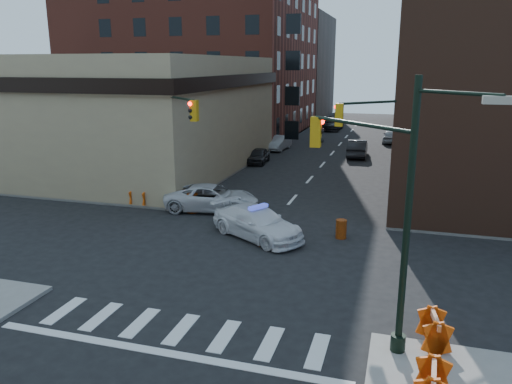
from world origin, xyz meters
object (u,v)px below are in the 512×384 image
Objects in this scene: pedestrian_b at (142,189)px; barricade_se_a at (434,330)px; parked_car_wnear at (259,156)px; police_car at (257,223)px; barrel_bank at (192,203)px; parked_car_wfar at (279,143)px; pickup at (212,198)px; barrel_road at (341,229)px; barricade_nw_a at (167,189)px; parked_car_enear at (357,148)px; pedestrian_a at (111,188)px.

pedestrian_b is 20.09m from barricade_se_a.
barricade_se_a is (13.32, -26.82, -0.00)m from parked_car_wnear.
police_car is 9.07m from pedestrian_b.
pedestrian_b is at bearing 173.49° from barrel_bank.
parked_car_wfar is 3.25× the size of barricade_se_a.
pedestrian_b reaches higher than pickup.
barrel_road is (4.03, 1.08, -0.29)m from police_car.
pedestrian_b reaches higher than barricade_nw_a.
parked_car_wnear is at bearing -2.78° from pickup.
barricade_se_a is (3.94, -9.28, 0.17)m from barrel_road.
parked_car_enear is 2.67× the size of pedestrian_b.
barrel_bank is (-4.85, 3.10, -0.20)m from police_car.
barrel_bank is at bearing 26.46° from pedestrian_a.
parked_car_wfar is 36.62m from barricade_se_a.
parked_car_enear reaches higher than pickup.
parked_car_wfar is 3.79× the size of barrel_bank.
parked_car_enear is at bearing 1.43° from barricade_se_a.
barrel_road is at bearing -65.52° from parked_car_wnear.
parked_car_wfar is 20.54m from barricade_nw_a.
parked_car_enear is at bearing 24.83° from police_car.
barrel_road is 0.74× the size of barricade_nw_a.
police_car is 5.77m from barrel_bank.
barricade_se_a is (16.32, -11.70, -0.42)m from pedestrian_b.
parked_car_wfar reaches higher than parked_car_wnear.
pickup is 4.10m from barricade_nw_a.
parked_car_wnear is at bearing 18.52° from barricade_se_a.
barrel_road is at bearing -32.78° from pedestrian_b.
parked_car_enear reaches higher than barricade_se_a.
pedestrian_a reaches higher than parked_car_enear.
pedestrian_a reaches higher than barricade_nw_a.
pedestrian_a is 1.41× the size of barrel_bank.
barrel_bank is (0.51, -22.81, -0.14)m from parked_car_wfar.
barrel_road is 0.84× the size of barrel_bank.
pedestrian_b is (2.15, 0.00, 0.12)m from pedestrian_a.
police_car is 0.97× the size of pickup.
pickup is 21.38m from parked_car_enear.
police_car is 1.39× the size of parked_car_wnear.
parked_car_wnear is 2.09× the size of pedestrian_b.
pickup reaches higher than barricade_se_a.
parked_car_wfar is 26.55m from barrel_road.
parked_car_wfar is (-5.36, 25.91, -0.06)m from police_car.
barrel_road is (12.39, -2.42, -0.59)m from pedestrian_b.
pedestrian_a is at bearing 84.44° from pickup.
police_car is at bearing 81.76° from parked_car_enear.
parked_car_enear is at bearing 70.43° from barrel_bank.
pedestrian_a is at bearing -112.49° from parked_car_wnear.
pedestrian_b is (-11.00, -20.68, 0.26)m from parked_car_enear.
barricade_se_a reaches higher than barrel_bank.
barricade_nw_a is at bearing 57.46° from pickup.
pedestrian_a is 1.21× the size of barricade_se_a.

